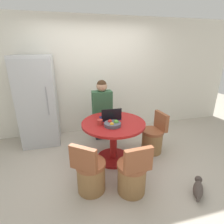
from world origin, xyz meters
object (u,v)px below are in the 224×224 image
(chair_near_camera, at_px, (132,176))
(cat, at_px, (198,188))
(refrigerator, at_px, (38,102))
(chair_near_left_corner, at_px, (90,174))
(laptop, at_px, (111,117))
(dining_table, at_px, (113,134))
(person_seated, at_px, (102,108))
(chair_right_side, at_px, (153,139))
(fruit_bowl, at_px, (113,124))

(chair_near_camera, distance_m, cat, 0.94)
(refrigerator, bearing_deg, chair_near_camera, -53.22)
(refrigerator, height_order, chair_near_left_corner, refrigerator)
(laptop, relative_size, cat, 0.97)
(dining_table, xyz_separation_m, person_seated, (-0.05, 0.77, 0.23))
(person_seated, distance_m, laptop, 0.63)
(chair_near_left_corner, relative_size, cat, 2.18)
(laptop, distance_m, cat, 1.70)
(chair_right_side, relative_size, person_seated, 0.59)
(chair_near_camera, bearing_deg, chair_near_left_corner, -20.83)
(refrigerator, height_order, person_seated, refrigerator)
(chair_right_side, distance_m, chair_near_camera, 1.17)
(refrigerator, bearing_deg, person_seated, -11.39)
(person_seated, distance_m, fruit_bowl, 0.91)
(dining_table, bearing_deg, refrigerator, 142.24)
(chair_near_camera, bearing_deg, cat, 158.91)
(dining_table, distance_m, cat, 1.49)
(chair_near_left_corner, relative_size, fruit_bowl, 2.87)
(chair_near_left_corner, xyz_separation_m, person_seated, (0.45, 1.41, 0.47))
(refrigerator, bearing_deg, chair_near_left_corner, -63.91)
(dining_table, bearing_deg, person_seated, 93.80)
(person_seated, bearing_deg, fruit_bowl, 89.99)
(refrigerator, height_order, laptop, refrigerator)
(chair_near_camera, distance_m, fruit_bowl, 0.85)
(dining_table, distance_m, chair_near_camera, 0.85)
(laptop, bearing_deg, dining_table, 97.54)
(laptop, xyz_separation_m, cat, (0.95, -1.22, -0.69))
(refrigerator, bearing_deg, laptop, -34.28)
(dining_table, height_order, fruit_bowl, fruit_bowl)
(refrigerator, distance_m, chair_near_left_corner, 1.96)
(chair_right_side, bearing_deg, cat, 0.61)
(chair_near_left_corner, distance_m, laptop, 1.05)
(refrigerator, height_order, chair_near_camera, refrigerator)
(chair_near_camera, relative_size, fruit_bowl, 2.87)
(chair_near_camera, xyz_separation_m, cat, (0.88, -0.27, -0.18))
(refrigerator, xyz_separation_m, chair_right_side, (2.14, -0.95, -0.63))
(chair_near_left_corner, bearing_deg, fruit_bowl, -93.93)
(chair_near_camera, distance_m, chair_near_left_corner, 0.58)
(chair_near_left_corner, relative_size, person_seated, 0.59)
(refrigerator, xyz_separation_m, chair_near_left_corner, (0.82, -1.67, -0.63))
(refrigerator, distance_m, person_seated, 1.30)
(dining_table, xyz_separation_m, fruit_bowl, (-0.05, -0.14, 0.27))
(chair_right_side, height_order, person_seated, person_seated)
(chair_right_side, height_order, chair_near_left_corner, same)
(dining_table, distance_m, chair_near_left_corner, 0.85)
(chair_right_side, bearing_deg, chair_near_left_corner, -66.47)
(dining_table, bearing_deg, chair_near_left_corner, -127.78)
(person_seated, relative_size, laptop, 3.81)
(refrigerator, xyz_separation_m, person_seated, (1.27, -0.26, -0.16))
(chair_near_camera, height_order, laptop, laptop)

